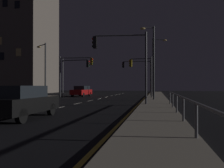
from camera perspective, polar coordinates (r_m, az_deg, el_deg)
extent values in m
plane|color=black|center=(21.21, -8.06, -4.70)|extent=(112.00, 112.00, 0.00)
cube|color=#9E937F|center=(20.06, 10.85, -4.74)|extent=(2.46, 77.00, 0.14)
cube|color=silver|center=(13.49, -19.94, -7.07)|extent=(0.14, 2.00, 0.01)
cube|color=silver|center=(17.03, -13.00, -5.71)|extent=(0.14, 2.00, 0.01)
cube|color=silver|center=(20.74, -8.51, -4.78)|extent=(0.14, 2.00, 0.01)
cube|color=silver|center=(24.54, -5.40, -4.12)|extent=(0.14, 2.00, 0.01)
cube|color=silver|center=(28.39, -3.14, -3.63)|extent=(0.14, 2.00, 0.01)
cube|color=silver|center=(32.28, -1.42, -3.25)|extent=(0.14, 2.00, 0.01)
cube|color=silver|center=(36.20, -0.07, -2.96)|extent=(0.14, 2.00, 0.01)
cube|color=silver|center=(40.13, 1.02, -2.72)|extent=(0.14, 2.00, 0.01)
cube|color=silver|center=(44.07, 1.91, -2.52)|extent=(0.14, 2.00, 0.01)
cube|color=silver|center=(48.03, 2.65, -2.35)|extent=(0.14, 2.00, 0.01)
cube|color=gold|center=(25.10, 7.47, -4.04)|extent=(0.14, 53.00, 0.01)
cube|color=black|center=(11.90, -21.22, -4.74)|extent=(1.86, 4.42, 0.70)
cube|color=#1E2328|center=(11.66, -21.85, -1.75)|extent=(1.62, 2.48, 0.55)
cylinder|color=black|center=(13.55, -20.99, -5.70)|extent=(0.23, 0.64, 0.64)
cylinder|color=black|center=(12.79, -14.82, -6.03)|extent=(0.23, 0.64, 0.64)
cylinder|color=black|center=(10.33, -21.54, -7.34)|extent=(0.23, 0.64, 0.64)
cube|color=#B71414|center=(34.32, -7.57, -1.98)|extent=(2.08, 4.50, 0.70)
cube|color=#1E2328|center=(34.54, -7.42, -0.93)|extent=(1.75, 2.56, 0.55)
cylinder|color=black|center=(32.72, -7.19, -2.66)|extent=(0.26, 0.65, 0.64)
cylinder|color=black|center=(33.34, -9.75, -2.62)|extent=(0.26, 0.65, 0.64)
cylinder|color=black|center=(35.36, -5.52, -2.50)|extent=(0.26, 0.65, 0.64)
cylinder|color=black|center=(35.93, -7.92, -2.47)|extent=(0.26, 0.65, 0.64)
cylinder|color=#38383D|center=(29.05, 9.73, 1.75)|extent=(0.16, 0.16, 5.11)
cylinder|color=#4C4C51|center=(29.41, 7.18, 6.23)|extent=(2.61, 0.36, 0.11)
cube|color=olive|center=(29.59, 4.68, 5.16)|extent=(0.31, 0.37, 0.95)
sphere|color=red|center=(29.65, 4.38, 5.73)|extent=(0.20, 0.20, 0.20)
sphere|color=black|center=(29.62, 4.38, 5.16)|extent=(0.20, 0.20, 0.20)
sphere|color=black|center=(29.59, 4.38, 4.58)|extent=(0.20, 0.20, 0.20)
cylinder|color=#2D3033|center=(32.68, -12.72, 1.77)|extent=(0.16, 0.16, 5.68)
cylinder|color=#2D3033|center=(32.26, -8.98, 6.41)|extent=(4.39, 0.50, 0.11)
cube|color=olive|center=(31.71, -5.12, 5.57)|extent=(0.31, 0.36, 0.95)
sphere|color=red|center=(31.71, -4.84, 6.11)|extent=(0.20, 0.20, 0.20)
sphere|color=black|center=(31.68, -4.84, 5.57)|extent=(0.20, 0.20, 0.20)
sphere|color=black|center=(31.65, -4.84, 5.03)|extent=(0.20, 0.20, 0.20)
cylinder|color=#38383D|center=(18.31, 8.41, 3.97)|extent=(0.16, 0.16, 5.68)
cylinder|color=#4C4C51|center=(18.67, 2.04, 11.92)|extent=(4.05, 0.53, 0.11)
cube|color=black|center=(18.78, -4.25, 10.22)|extent=(0.31, 0.37, 0.95)
sphere|color=red|center=(18.86, -4.73, 11.10)|extent=(0.20, 0.20, 0.20)
sphere|color=black|center=(18.80, -4.73, 10.20)|extent=(0.20, 0.20, 0.20)
sphere|color=black|center=(18.75, -4.73, 9.30)|extent=(0.20, 0.20, 0.20)
cylinder|color=#4C4C51|center=(32.82, -12.09, 1.47)|extent=(0.16, 0.16, 5.36)
cylinder|color=#2D3033|center=(32.25, -9.11, 5.84)|extent=(3.68, 0.27, 0.11)
cube|color=black|center=(31.55, -6.02, 5.02)|extent=(0.29, 0.35, 0.95)
sphere|color=red|center=(31.52, -5.75, 5.57)|extent=(0.20, 0.20, 0.20)
sphere|color=black|center=(31.49, -5.75, 5.02)|extent=(0.20, 0.20, 0.20)
sphere|color=black|center=(31.47, -5.75, 4.48)|extent=(0.20, 0.20, 0.20)
cylinder|color=#38383D|center=(37.08, 9.56, 1.64)|extent=(0.16, 0.16, 5.60)
cylinder|color=#2D3033|center=(37.18, 6.21, 5.57)|extent=(4.33, 0.51, 0.11)
cube|color=black|center=(37.17, 2.85, 4.76)|extent=(0.31, 0.36, 0.95)
sphere|color=red|center=(37.20, 2.61, 5.22)|extent=(0.20, 0.20, 0.20)
sphere|color=black|center=(37.17, 2.61, 4.76)|extent=(0.20, 0.20, 0.20)
sphere|color=black|center=(37.15, 2.61, 4.30)|extent=(0.20, 0.20, 0.20)
cylinder|color=#2D3033|center=(24.75, 10.31, 5.15)|extent=(0.18, 0.18, 7.70)
cylinder|color=#4C4C51|center=(25.24, 8.94, 13.58)|extent=(1.18, 0.43, 0.10)
ellipsoid|color=#F9D172|center=(25.08, 7.57, 13.43)|extent=(0.56, 0.36, 0.24)
cylinder|color=#2D3033|center=(29.07, -16.16, 3.14)|extent=(0.18, 0.18, 6.79)
cylinder|color=#38383D|center=(30.28, -16.92, 9.18)|extent=(1.54, 1.21, 0.10)
ellipsoid|color=#F9D172|center=(31.10, -17.65, 8.74)|extent=(0.56, 0.36, 0.24)
cylinder|color=#38383D|center=(34.09, 10.11, 4.15)|extent=(0.18, 0.18, 8.36)
cylinder|color=#2D3033|center=(34.88, 11.51, 10.73)|extent=(1.71, 0.58, 0.10)
ellipsoid|color=#F9D172|center=(35.12, 12.90, 10.49)|extent=(0.56, 0.36, 0.24)
cylinder|color=#59595E|center=(6.76, 20.12, -8.47)|extent=(0.09, 0.09, 0.95)
cylinder|color=#59595E|center=(9.76, 17.22, -6.01)|extent=(0.09, 0.09, 0.95)
cylinder|color=#59595E|center=(12.78, 15.70, -4.70)|extent=(0.09, 0.09, 0.95)
cylinder|color=#59595E|center=(15.82, 14.77, -3.90)|extent=(0.09, 0.09, 0.95)
cylinder|color=#59595E|center=(18.86, 14.13, -3.35)|extent=(0.09, 0.09, 0.95)
cube|color=slate|center=(9.73, 17.21, -3.23)|extent=(0.06, 18.29, 0.06)
cube|color=#6B6056|center=(57.07, -22.09, 11.34)|extent=(14.02, 12.05, 26.47)
cube|color=black|center=(52.99, -24.95, 17.70)|extent=(1.10, 0.06, 1.50)
cube|color=black|center=(51.13, -25.66, 6.23)|extent=(1.10, 0.06, 1.50)
cube|color=#EACC7A|center=(49.10, -22.12, 7.29)|extent=(1.10, 0.06, 1.50)
cube|color=black|center=(51.40, -22.42, 17.70)|extent=(1.10, 0.06, 1.50)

